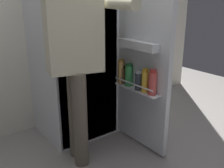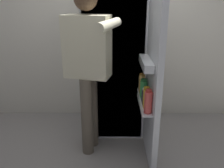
{
  "view_description": "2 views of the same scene",
  "coord_description": "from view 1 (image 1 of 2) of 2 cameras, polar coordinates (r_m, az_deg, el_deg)",
  "views": [
    {
      "loc": [
        -1.24,
        -1.72,
        1.39
      ],
      "look_at": [
        0.04,
        -0.04,
        0.68
      ],
      "focal_mm": 41.9,
      "sensor_mm": 36.0,
      "label": 1
    },
    {
      "loc": [
        0.01,
        -2.12,
        1.53
      ],
      "look_at": [
        -0.01,
        -0.07,
        0.79
      ],
      "focal_mm": 37.77,
      "sensor_mm": 36.0,
      "label": 2
    }
  ],
  "objects": [
    {
      "name": "ground_plane",
      "position": [
        2.53,
        -1.3,
        -14.67
      ],
      "size": [
        6.22,
        6.22,
        0.0
      ],
      "primitive_type": "plane",
      "color": "gray"
    },
    {
      "name": "refrigerator",
      "position": [
        2.63,
        -7.69,
        6.29
      ],
      "size": [
        0.73,
        1.29,
        1.67
      ],
      "color": "silver",
      "rests_on": "ground_plane"
    },
    {
      "name": "kitchen_wall",
      "position": [
        2.94,
        -12.81,
        15.67
      ],
      "size": [
        4.4,
        0.1,
        2.52
      ],
      "primitive_type": "cube",
      "color": "silver",
      "rests_on": "ground_plane"
    },
    {
      "name": "person",
      "position": [
        2.08,
        -7.89,
        7.21
      ],
      "size": [
        0.55,
        0.79,
        1.64
      ],
      "color": "#665B4C",
      "rests_on": "ground_plane"
    }
  ]
}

